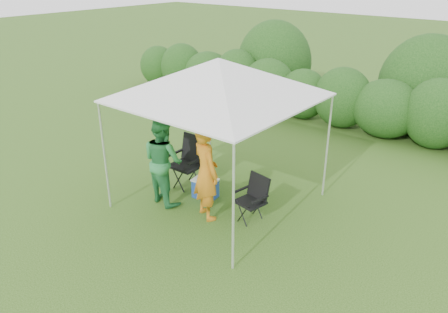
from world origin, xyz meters
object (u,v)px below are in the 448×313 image
Objects in this scene: chair_left at (189,158)px; man at (206,172)px; woman at (163,161)px; cooler at (205,188)px; canopy at (218,79)px; chair_right at (254,195)px.

man is at bearing -34.56° from chair_left.
cooler is at bearing -123.42° from woman.
canopy reaches higher than chair_right.
woman is (-0.84, -0.66, -1.60)m from canopy.
chair_right is at bearing -9.57° from chair_left.
woman reaches higher than cooler.
chair_left is 0.86m from woman.
man is 3.46× the size of cooler.
chair_left is at bearing -178.79° from chair_right.
canopy is 2.08m from chair_left.
woman reaches higher than chair_left.
cooler is (-0.49, 0.52, -0.70)m from man.
woman is 3.33× the size of cooler.
chair_left is at bearing 170.42° from canopy.
cooler is at bearing -20.14° from chair_left.
woman is at bearing -153.27° from chair_right.
cooler is (0.63, -0.22, -0.40)m from chair_left.
man is (1.12, -0.75, 0.30)m from chair_left.
canopy is at bearing -133.26° from woman.
chair_left is 0.62× the size of woman.
man is (-0.73, -0.46, 0.42)m from chair_right.
chair_left is at bearing -11.13° from man.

